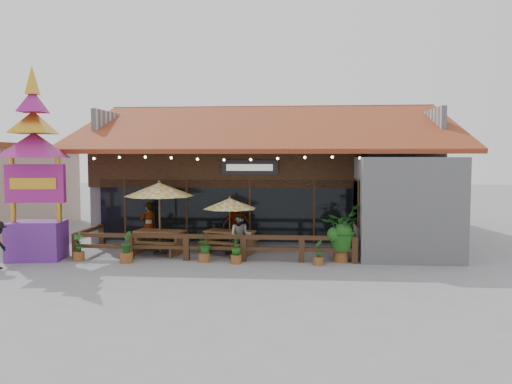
# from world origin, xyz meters

# --- Properties ---
(ground) EXTENTS (100.00, 100.00, 0.00)m
(ground) POSITION_xyz_m (0.00, 0.00, 0.00)
(ground) COLOR gray
(ground) RESTS_ON ground
(restaurant_building) EXTENTS (15.50, 14.73, 6.09)m
(restaurant_building) POSITION_xyz_m (0.26, 6.61, 2.21)
(restaurant_building) COLOR #B6B6BB
(restaurant_building) RESTS_ON ground
(patio_railing) EXTENTS (10.00, 2.60, 0.92)m
(patio_railing) POSITION_xyz_m (-2.25, -0.27, 0.61)
(patio_railing) COLOR #432B18
(patio_railing) RESTS_ON ground
(umbrella_left) EXTENTS (3.22, 3.22, 2.74)m
(umbrella_left) POSITION_xyz_m (-3.75, 0.59, 2.39)
(umbrella_left) COLOR brown
(umbrella_left) RESTS_ON ground
(umbrella_right) EXTENTS (2.67, 2.67, 2.15)m
(umbrella_right) POSITION_xyz_m (-1.15, 0.79, 1.88)
(umbrella_right) COLOR brown
(umbrella_right) RESTS_ON ground
(picnic_table_left) EXTENTS (2.04, 1.83, 0.87)m
(picnic_table_left) POSITION_xyz_m (-3.76, 0.64, 0.59)
(picnic_table_left) COLOR brown
(picnic_table_left) RESTS_ON ground
(picnic_table_right) EXTENTS (2.19, 2.03, 0.87)m
(picnic_table_right) POSITION_xyz_m (-1.15, 0.81, 0.59)
(picnic_table_right) COLOR brown
(picnic_table_right) RESTS_ON ground
(thai_sign_tower) EXTENTS (3.02, 3.02, 7.27)m
(thai_sign_tower) POSITION_xyz_m (-7.77, -0.77, 3.84)
(thai_sign_tower) COLOR #67278F
(thai_sign_tower) RESTS_ON ground
(tropical_plant) EXTENTS (1.77, 1.85, 1.99)m
(tropical_plant) POSITION_xyz_m (2.88, -0.25, 1.14)
(tropical_plant) COLOR brown
(tropical_plant) RESTS_ON ground
(diner_a) EXTENTS (0.80, 0.79, 1.86)m
(diner_a) POSITION_xyz_m (-4.41, 1.39, 0.93)
(diner_a) COLOR #3C2613
(diner_a) RESTS_ON ground
(diner_b) EXTENTS (0.83, 0.66, 1.64)m
(diner_b) POSITION_xyz_m (-0.65, -0.11, 0.82)
(diner_b) COLOR #3C2613
(diner_b) RESTS_ON ground
(diner_c) EXTENTS (1.17, 0.67, 1.87)m
(diner_c) POSITION_xyz_m (-0.99, 1.71, 0.94)
(diner_c) COLOR #3C2613
(diner_c) RESTS_ON ground
(planter_a) EXTENTS (0.39, 0.39, 0.96)m
(planter_a) POSITION_xyz_m (-6.23, -0.88, 0.40)
(planter_a) COLOR brown
(planter_a) RESTS_ON ground
(planter_b) EXTENTS (0.44, 0.45, 1.08)m
(planter_b) POSITION_xyz_m (-4.45, -1.08, 0.49)
(planter_b) COLOR brown
(planter_b) RESTS_ON ground
(planter_c) EXTENTS (0.70, 0.64, 0.95)m
(planter_c) POSITION_xyz_m (-1.83, -0.74, 0.53)
(planter_c) COLOR brown
(planter_c) RESTS_ON ground
(planter_d) EXTENTS (0.47, 0.47, 0.92)m
(planter_d) POSITION_xyz_m (-0.71, -0.90, 0.44)
(planter_d) COLOR brown
(planter_d) RESTS_ON ground
(planter_e) EXTENTS (0.34, 0.35, 0.85)m
(planter_e) POSITION_xyz_m (2.07, -0.93, 0.35)
(planter_e) COLOR brown
(planter_e) RESTS_ON ground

